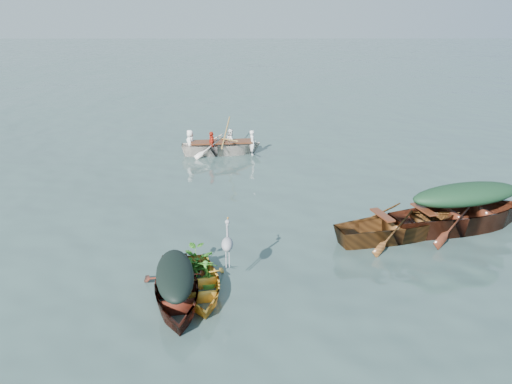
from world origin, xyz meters
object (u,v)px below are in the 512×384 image
Objects in this scene: heron at (227,250)px; open_wooden_boat at (400,238)px; green_tarp_boat at (461,229)px; yellow_dinghy at (200,292)px; rowed_boat at (222,154)px; dark_covered_boat at (177,301)px.

open_wooden_boat is at bearing 17.65° from heron.
heron reaches higher than green_tarp_boat.
yellow_dinghy is 0.59× the size of open_wooden_boat.
yellow_dinghy is at bearing 100.10° from open_wooden_boat.
rowed_boat is at bearing 79.54° from yellow_dinghy.
heron is (0.53, 0.16, 0.80)m from yellow_dinghy.
open_wooden_boat is (4.42, 2.31, 0.00)m from yellow_dinghy.
open_wooden_boat is at bearing 90.00° from green_tarp_boat.
dark_covered_boat is 5.47m from open_wooden_boat.
heron is at bearing 5.19° from yellow_dinghy.
open_wooden_boat is 4.85× the size of heron.
rowed_boat is (-4.55, 6.81, 0.00)m from open_wooden_boat.
heron is (-5.46, -2.60, 0.80)m from green_tarp_boat.
green_tarp_boat reaches higher than dark_covered_boat.
heron reaches higher than dark_covered_boat.
open_wooden_boat reaches higher than dark_covered_boat.
rowed_boat is (-6.13, 6.37, 0.00)m from green_tarp_boat.
heron reaches higher than open_wooden_boat.
open_wooden_boat is at bearing -152.56° from rowed_boat.
dark_covered_boat is 1.30m from heron.
open_wooden_boat is 8.19m from rowed_boat.
rowed_boat is 9.02m from heron.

